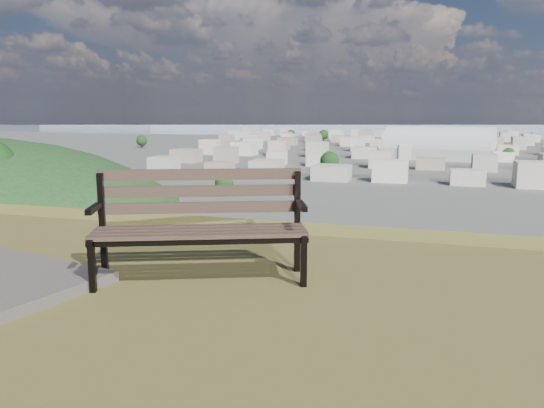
% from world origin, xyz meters
% --- Properties ---
extents(park_bench, '(1.77, 1.12, 0.88)m').
position_xyz_m(park_bench, '(-0.77, 2.25, 25.50)').
color(park_bench, '#443227').
rests_on(park_bench, hilltop_mesa).
extents(arena, '(60.44, 35.99, 23.86)m').
position_xyz_m(arena, '(4.88, 304.36, 5.63)').
color(arena, '#BBBBB6').
rests_on(arena, ground).
extents(city_blocks, '(395.00, 361.00, 7.00)m').
position_xyz_m(city_blocks, '(0.00, 394.44, 3.50)').
color(city_blocks, beige).
rests_on(city_blocks, ground).
extents(city_trees, '(406.52, 387.20, 9.98)m').
position_xyz_m(city_trees, '(-26.39, 319.00, 4.83)').
color(city_trees, '#322519').
rests_on(city_trees, ground).
extents(bay_water, '(2400.00, 700.00, 0.12)m').
position_xyz_m(bay_water, '(0.00, 900.00, 0.00)').
color(bay_water, '#8EA5B5').
rests_on(bay_water, ground).
extents(far_hills, '(2050.00, 340.00, 60.00)m').
position_xyz_m(far_hills, '(-60.92, 1402.93, 25.47)').
color(far_hills, '#8690A6').
rests_on(far_hills, ground).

